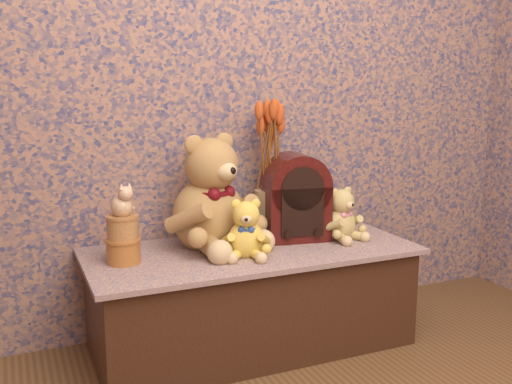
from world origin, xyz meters
The scene contains 10 objects.
display_shelf centered at (0.00, 1.21, 0.21)m, with size 1.32×0.60×0.41m, color navy.
teddy_large centered at (-0.14, 1.31, 0.66)m, with size 0.39×0.46×0.49m, color #906037, non-canonical shape.
teddy_medium centered at (-0.06, 1.13, 0.53)m, with size 0.19×0.23×0.24m, color gold, non-canonical shape.
teddy_small centered at (0.40, 1.20, 0.53)m, with size 0.19×0.23×0.24m, color tan, non-canonical shape.
cathedral_radio centered at (0.23, 1.28, 0.60)m, with size 0.27×0.19×0.37m, color #380B0A, non-canonical shape.
ceramic_vase centered at (0.14, 1.35, 0.52)m, with size 0.12×0.12×0.21m, color tan.
dried_stalks centered at (0.14, 1.35, 0.82)m, with size 0.21×0.21×0.40m, color #C44C1F, non-canonical shape.
biscuit_tin_lower centered at (-0.51, 1.22, 0.46)m, with size 0.12×0.12×0.09m, color gold.
biscuit_tin_upper centered at (-0.51, 1.22, 0.55)m, with size 0.11×0.11×0.09m, color #DAAE5F.
cat_figurine centered at (-0.51, 1.22, 0.66)m, with size 0.09×0.10×0.13m, color silver, non-canonical shape.
Camera 1 is at (-0.88, -0.87, 1.08)m, focal length 40.87 mm.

